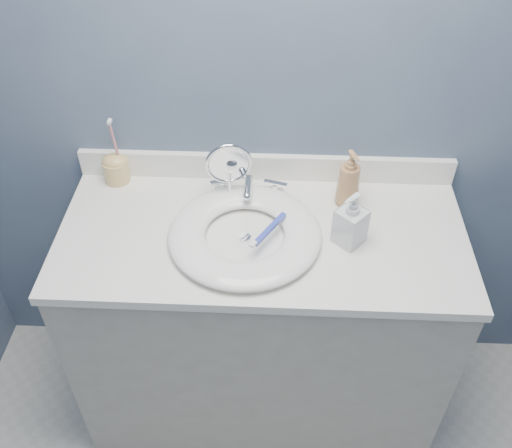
# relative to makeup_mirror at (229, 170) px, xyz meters

# --- Properties ---
(back_wall) EXTENTS (2.20, 0.02, 2.40)m
(back_wall) POSITION_rel_makeup_mirror_xyz_m (0.11, 0.13, 0.20)
(back_wall) COLOR #48536D
(back_wall) RESTS_ON ground
(vanity_cabinet) EXTENTS (1.20, 0.55, 0.85)m
(vanity_cabinet) POSITION_rel_makeup_mirror_xyz_m (0.11, -0.15, -0.57)
(vanity_cabinet) COLOR #B2AFA3
(vanity_cabinet) RESTS_ON ground
(countertop) EXTENTS (1.22, 0.57, 0.03)m
(countertop) POSITION_rel_makeup_mirror_xyz_m (0.11, -0.15, -0.13)
(countertop) COLOR white
(countertop) RESTS_ON vanity_cabinet
(backsplash) EXTENTS (1.22, 0.02, 0.09)m
(backsplash) POSITION_rel_makeup_mirror_xyz_m (0.11, 0.12, -0.07)
(backsplash) COLOR white
(backsplash) RESTS_ON countertop
(basin) EXTENTS (0.45, 0.45, 0.04)m
(basin) POSITION_rel_makeup_mirror_xyz_m (0.06, -0.18, -0.10)
(basin) COLOR white
(basin) RESTS_ON countertop
(drain) EXTENTS (0.04, 0.04, 0.01)m
(drain) POSITION_rel_makeup_mirror_xyz_m (0.06, -0.18, -0.11)
(drain) COLOR silver
(drain) RESTS_ON countertop
(faucet) EXTENTS (0.25, 0.13, 0.07)m
(faucet) POSITION_rel_makeup_mirror_xyz_m (0.06, 0.02, -0.09)
(faucet) COLOR silver
(faucet) RESTS_ON countertop
(makeup_mirror) EXTENTS (0.14, 0.08, 0.21)m
(makeup_mirror) POSITION_rel_makeup_mirror_xyz_m (0.00, 0.00, 0.00)
(makeup_mirror) COLOR silver
(makeup_mirror) RESTS_ON countertop
(soap_bottle_amber) EXTENTS (0.10, 0.10, 0.19)m
(soap_bottle_amber) POSITION_rel_makeup_mirror_xyz_m (0.37, 0.00, -0.02)
(soap_bottle_amber) COLOR #AC794D
(soap_bottle_amber) RESTS_ON countertop
(soap_bottle_clear) EXTENTS (0.11, 0.11, 0.17)m
(soap_bottle_clear) POSITION_rel_makeup_mirror_xyz_m (0.36, -0.17, -0.03)
(soap_bottle_clear) COLOR silver
(soap_bottle_clear) RESTS_ON countertop
(toothbrush_holder) EXTENTS (0.08, 0.08, 0.24)m
(toothbrush_holder) POSITION_rel_makeup_mirror_xyz_m (-0.38, 0.08, -0.06)
(toothbrush_holder) COLOR #DBB56D
(toothbrush_holder) RESTS_ON countertop
(toothbrush_lying) EXTENTS (0.10, 0.16, 0.02)m
(toothbrush_lying) POSITION_rel_makeup_mirror_xyz_m (0.13, -0.18, -0.07)
(toothbrush_lying) COLOR #3141AF
(toothbrush_lying) RESTS_ON basin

